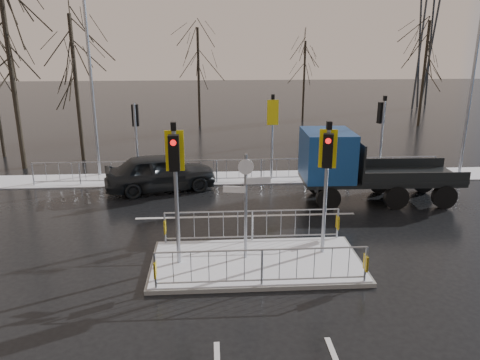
{
  "coord_description": "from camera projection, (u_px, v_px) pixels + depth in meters",
  "views": [
    {
      "loc": [
        -1.25,
        -12.06,
        6.26
      ],
      "look_at": [
        -0.31,
        2.44,
        1.8
      ],
      "focal_mm": 35.0,
      "sensor_mm": 36.0,
      "label": 1
    }
  ],
  "objects": [
    {
      "name": "ground",
      "position": [
        256.0,
        265.0,
        13.42
      ],
      "size": [
        120.0,
        120.0,
        0.0
      ],
      "primitive_type": "plane",
      "color": "black",
      "rests_on": "ground"
    },
    {
      "name": "tree_far_b",
      "position": [
        305.0,
        65.0,
        35.46
      ],
      "size": [
        3.25,
        3.25,
        6.14
      ],
      "color": "black",
      "rests_on": "ground"
    },
    {
      "name": "flatbed_truck",
      "position": [
        349.0,
        164.0,
        18.18
      ],
      "size": [
        6.15,
        2.36,
        2.83
      ],
      "color": "black",
      "rests_on": "ground"
    },
    {
      "name": "tree_near_b",
      "position": [
        74.0,
        60.0,
        23.34
      ],
      "size": [
        4.0,
        4.0,
        7.55
      ],
      "color": "black",
      "rests_on": "ground"
    },
    {
      "name": "tree_far_a",
      "position": [
        198.0,
        58.0,
        32.87
      ],
      "size": [
        3.75,
        3.75,
        7.08
      ],
      "color": "black",
      "rests_on": "ground"
    },
    {
      "name": "tree_far_c",
      "position": [
        426.0,
        53.0,
        32.81
      ],
      "size": [
        4.0,
        4.0,
        7.55
      ],
      "color": "black",
      "rests_on": "ground"
    },
    {
      "name": "snow_verge",
      "position": [
        238.0,
        178.0,
        21.62
      ],
      "size": [
        30.0,
        2.0,
        0.04
      ],
      "primitive_type": "cube",
      "color": "white",
      "rests_on": "ground"
    },
    {
      "name": "car_far_lane",
      "position": [
        160.0,
        172.0,
        19.74
      ],
      "size": [
        4.93,
        2.93,
        1.57
      ],
      "primitive_type": "imported",
      "rotation": [
        0.0,
        0.0,
        1.82
      ],
      "color": "black",
      "rests_on": "ground"
    },
    {
      "name": "street_lamp_left",
      "position": [
        93.0,
        78.0,
        20.77
      ],
      "size": [
        1.25,
        0.18,
        8.2
      ],
      "color": "#9499A1",
      "rests_on": "ground"
    },
    {
      "name": "tree_near_a",
      "position": [
        7.0,
        40.0,
        21.47
      ],
      "size": [
        4.75,
        4.75,
        8.97
      ],
      "color": "black",
      "rests_on": "ground"
    },
    {
      "name": "lane_markings",
      "position": [
        258.0,
        270.0,
        13.1
      ],
      "size": [
        8.0,
        11.38,
        0.01
      ],
      "color": "silver",
      "rests_on": "ground"
    },
    {
      "name": "street_lamp_right",
      "position": [
        474.0,
        81.0,
        20.89
      ],
      "size": [
        1.25,
        0.18,
        8.0
      ],
      "color": "#9499A1",
      "rests_on": "ground"
    },
    {
      "name": "far_kerb_fixtures",
      "position": [
        245.0,
        159.0,
        20.86
      ],
      "size": [
        18.0,
        0.65,
        3.83
      ],
      "color": "#9499A1",
      "rests_on": "ground"
    },
    {
      "name": "traffic_island",
      "position": [
        256.0,
        252.0,
        13.31
      ],
      "size": [
        6.0,
        3.04,
        4.15
      ],
      "color": "#61615D",
      "rests_on": "ground"
    }
  ]
}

